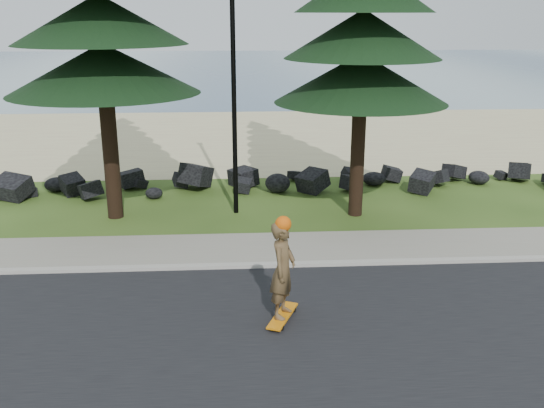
# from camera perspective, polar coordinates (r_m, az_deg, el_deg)

# --- Properties ---
(ground) EXTENTS (160.00, 160.00, 0.00)m
(ground) POSITION_cam_1_polar(r_m,az_deg,el_deg) (15.06, -3.35, -4.66)
(ground) COLOR #2C4515
(ground) RESTS_ON ground
(road) EXTENTS (160.00, 7.00, 0.02)m
(road) POSITION_cam_1_polar(r_m,az_deg,el_deg) (11.03, -3.24, -13.54)
(road) COLOR black
(road) RESTS_ON ground
(kerb) EXTENTS (160.00, 0.20, 0.10)m
(kerb) POSITION_cam_1_polar(r_m,az_deg,el_deg) (14.21, -3.34, -5.85)
(kerb) COLOR #A49F94
(kerb) RESTS_ON ground
(sidewalk) EXTENTS (160.00, 2.00, 0.08)m
(sidewalk) POSITION_cam_1_polar(r_m,az_deg,el_deg) (15.23, -3.35, -4.23)
(sidewalk) COLOR gray
(sidewalk) RESTS_ON ground
(beach_sand) EXTENTS (160.00, 15.00, 0.01)m
(beach_sand) POSITION_cam_1_polar(r_m,az_deg,el_deg) (29.00, -3.48, 6.31)
(beach_sand) COLOR tan
(beach_sand) RESTS_ON ground
(ocean) EXTENTS (160.00, 58.00, 0.01)m
(ocean) POSITION_cam_1_polar(r_m,az_deg,el_deg) (65.18, -3.56, 12.66)
(ocean) COLOR #3F5C79
(ocean) RESTS_ON ground
(seawall_boulders) EXTENTS (60.00, 2.40, 1.10)m
(seawall_boulders) POSITION_cam_1_polar(r_m,az_deg,el_deg) (20.35, -3.42, 1.35)
(seawall_boulders) COLOR black
(seawall_boulders) RESTS_ON ground
(lamp_post) EXTENTS (0.25, 0.14, 8.14)m
(lamp_post) POSITION_cam_1_polar(r_m,az_deg,el_deg) (17.20, -3.65, 12.38)
(lamp_post) COLOR black
(lamp_post) RESTS_ON ground
(skateboarder) EXTENTS (0.70, 1.16, 2.12)m
(skateboarder) POSITION_cam_1_polar(r_m,az_deg,el_deg) (11.47, 1.03, -6.24)
(skateboarder) COLOR orange
(skateboarder) RESTS_ON ground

